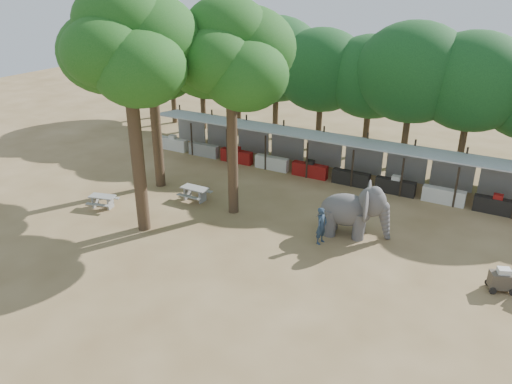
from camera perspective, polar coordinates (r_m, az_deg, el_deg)
The scene contains 11 objects.
ground at distance 22.16m, azimuth -4.14°, elevation -9.81°, with size 100.00×100.00×0.00m, color brown.
vendor_stalls at distance 32.85m, azimuth 9.13°, elevation 3.74°, with size 28.00×2.99×2.80m.
yard_tree_left at distance 30.07m, azimuth -12.00°, elevation 15.51°, with size 7.10×6.90×11.02m.
yard_tree_center at distance 24.26m, azimuth -14.52°, elevation 15.86°, with size 7.10×6.90×12.04m.
yard_tree_back at distance 25.67m, azimuth -2.96°, elevation 15.43°, with size 7.10×6.90×11.36m.
backdrop_trees at distance 36.47m, azimuth 12.53°, elevation 12.53°, with size 46.46×5.95×8.33m.
elephant at distance 25.39m, azimuth 11.24°, elevation -2.04°, with size 3.72×2.75×2.77m.
handler at distance 24.56m, azimuth 7.49°, elevation -3.84°, with size 0.68×0.45×1.89m, color #26384C.
picnic_table_near at distance 29.55m, azimuth -17.13°, elevation -0.86°, with size 1.72×1.62×0.72m.
picnic_table_far at distance 29.34m, azimuth -7.00°, elevation 0.01°, with size 1.61×1.45×0.80m.
cart_back at distance 23.44m, azimuth 26.30°, elevation -8.97°, with size 1.27×1.07×1.06m.
Camera 1 is at (10.40, -15.31, 12.18)m, focal length 35.00 mm.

